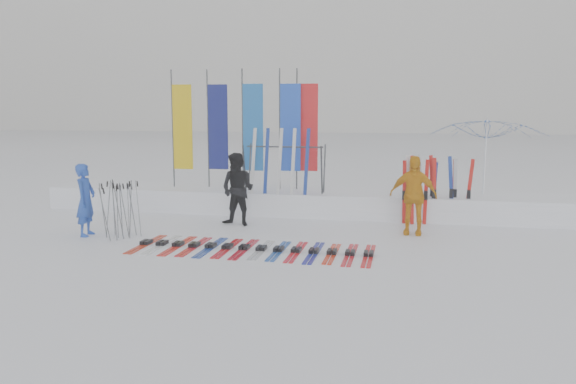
% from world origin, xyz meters
% --- Properties ---
extents(ground, '(120.00, 120.00, 0.00)m').
position_xyz_m(ground, '(0.00, 0.00, 0.00)').
color(ground, white).
rests_on(ground, ground).
extents(snow_bank, '(14.00, 1.60, 0.60)m').
position_xyz_m(snow_bank, '(0.00, 4.60, 0.30)').
color(snow_bank, white).
rests_on(snow_bank, ground).
extents(person_blue, '(0.44, 0.61, 1.57)m').
position_xyz_m(person_blue, '(-4.14, 0.97, 0.79)').
color(person_blue, '#1F46B5').
rests_on(person_blue, ground).
extents(person_black, '(0.95, 0.81, 1.72)m').
position_xyz_m(person_black, '(-1.25, 2.73, 0.86)').
color(person_black, black).
rests_on(person_black, ground).
extents(person_yellow, '(1.05, 0.51, 1.74)m').
position_xyz_m(person_yellow, '(2.79, 2.58, 0.87)').
color(person_yellow, orange).
rests_on(person_yellow, ground).
extents(tent_canopy, '(2.93, 2.98, 2.60)m').
position_xyz_m(tent_canopy, '(4.58, 4.95, 1.30)').
color(tent_canopy, white).
rests_on(tent_canopy, ground).
extents(ski_row, '(4.67, 1.70, 0.07)m').
position_xyz_m(ski_row, '(-0.27, 0.48, 0.03)').
color(ski_row, red).
rests_on(ski_row, ground).
extents(pole_cluster, '(0.74, 0.81, 1.25)m').
position_xyz_m(pole_cluster, '(-3.32, 0.93, 0.60)').
color(pole_cluster, '#595B60').
rests_on(pole_cluster, ground).
extents(feather_flags, '(4.02, 0.24, 3.20)m').
position_xyz_m(feather_flags, '(-1.55, 4.77, 2.24)').
color(feather_flags, '#383A3F').
rests_on(feather_flags, ground).
extents(ski_rack, '(2.04, 0.80, 1.23)m').
position_xyz_m(ski_rack, '(-0.44, 4.20, 1.38)').
color(ski_rack, '#383A3F').
rests_on(ski_rack, ground).
extents(upright_skis, '(1.61, 0.92, 1.64)m').
position_xyz_m(upright_skis, '(3.21, 4.15, 0.78)').
color(upright_skis, silver).
rests_on(upright_skis, ground).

